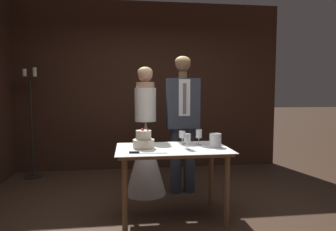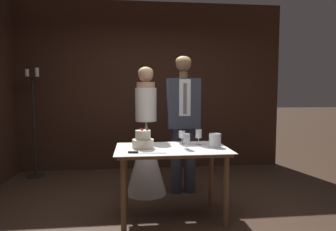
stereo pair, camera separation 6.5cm
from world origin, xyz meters
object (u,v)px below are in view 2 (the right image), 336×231
at_px(cake_table, 172,157).
at_px(wine_glass_middle, 199,134).
at_px(cake_knife, 140,152).
at_px(bride, 146,148).
at_px(wine_glass_far, 182,135).
at_px(groom, 183,117).
at_px(tiered_cake, 143,141).
at_px(wine_glass_near, 186,139).
at_px(hurricane_candle, 215,141).
at_px(candle_stand, 34,127).

xyz_separation_m(cake_table, wine_glass_middle, (0.33, 0.15, 0.22)).
height_order(cake_knife, bride, bride).
relative_size(wine_glass_far, groom, 0.08).
xyz_separation_m(cake_table, tiered_cake, (-0.31, 0.03, 0.18)).
xyz_separation_m(cake_knife, wine_glass_middle, (0.68, 0.39, 0.12)).
bearing_deg(wine_glass_near, hurricane_candle, 13.56).
xyz_separation_m(wine_glass_near, wine_glass_middle, (0.18, 0.23, 0.01)).
height_order(wine_glass_far, groom, groom).
xyz_separation_m(cake_knife, wine_glass_far, (0.50, 0.45, 0.10)).
height_order(tiered_cake, candle_stand, candle_stand).
xyz_separation_m(wine_glass_near, groom, (0.10, 0.84, 0.16)).
distance_m(cake_knife, groom, 1.20).
bearing_deg(hurricane_candle, groom, 106.56).
distance_m(cake_table, tiered_cake, 0.36).
relative_size(cake_knife, hurricane_candle, 2.56).
xyz_separation_m(wine_glass_near, hurricane_candle, (0.33, 0.08, -0.04)).
xyz_separation_m(wine_glass_middle, hurricane_candle, (0.15, -0.15, -0.05)).
height_order(tiered_cake, wine_glass_near, tiered_cake).
bearing_deg(wine_glass_middle, groom, 97.09).
height_order(wine_glass_middle, bride, bride).
height_order(tiered_cake, hurricane_candle, tiered_cake).
height_order(cake_knife, groom, groom).
relative_size(bride, candle_stand, 0.97).
bearing_deg(cake_table, candle_stand, 138.46).
distance_m(cake_knife, bride, 1.02).
height_order(cake_knife, hurricane_candle, hurricane_candle).
bearing_deg(hurricane_candle, wine_glass_far, 148.03).
height_order(hurricane_candle, groom, groom).
height_order(tiered_cake, wine_glass_middle, tiered_cake).
distance_m(cake_table, wine_glass_near, 0.27).
relative_size(wine_glass_near, bride, 0.10).
relative_size(wine_glass_middle, bride, 0.10).
distance_m(wine_glass_middle, candle_stand, 2.82).
bearing_deg(hurricane_candle, cake_table, 179.81).
bearing_deg(hurricane_candle, candle_stand, 144.42).
relative_size(wine_glass_near, hurricane_candle, 1.11).
distance_m(hurricane_candle, bride, 1.07).
bearing_deg(bride, cake_table, -71.94).
xyz_separation_m(cake_knife, groom, (0.60, 1.00, 0.26)).
bearing_deg(wine_glass_far, tiered_cake, -158.72).
bearing_deg(tiered_cake, candle_stand, 134.06).
bearing_deg(candle_stand, groom, -24.06).
distance_m(wine_glass_far, bride, 0.72).
bearing_deg(cake_knife, wine_glass_near, 24.23).
bearing_deg(wine_glass_middle, candle_stand, 145.09).
xyz_separation_m(cake_table, bride, (-0.25, 0.76, -0.05)).
xyz_separation_m(wine_glass_far, groom, (0.11, 0.56, 0.16)).
bearing_deg(bride, hurricane_candle, -46.52).
xyz_separation_m(cake_table, wine_glass_far, (0.14, 0.21, 0.21)).
bearing_deg(tiered_cake, wine_glass_near, -13.62).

